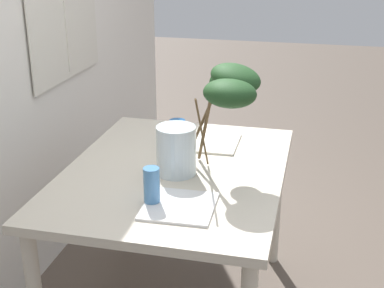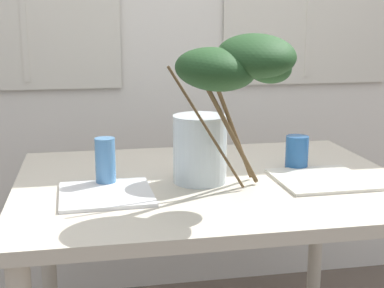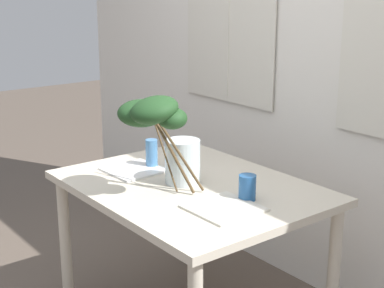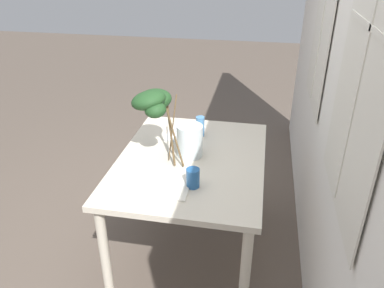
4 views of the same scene
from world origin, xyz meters
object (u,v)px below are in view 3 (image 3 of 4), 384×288
dining_table (191,201)px  plate_square_left (134,170)px  drinking_glass_blue_left (152,153)px  vase_with_branches (164,134)px  plate_square_right (224,208)px  drinking_glass_blue_right (247,187)px

dining_table → plate_square_left: (-0.34, -0.11, 0.09)m
drinking_glass_blue_left → plate_square_left: bearing=-92.2°
dining_table → drinking_glass_blue_left: bearing=179.5°
vase_with_branches → drinking_glass_blue_left: vase_with_branches is taller
vase_with_branches → plate_square_right: (0.34, 0.07, -0.26)m
dining_table → drinking_glass_blue_right: drinking_glass_blue_right is taller
vase_with_branches → plate_square_right: bearing=11.0°
drinking_glass_blue_left → plate_square_right: bearing=-7.3°
drinking_glass_blue_left → drinking_glass_blue_right: size_ratio=1.30×
vase_with_branches → plate_square_left: bearing=172.8°
vase_with_branches → drinking_glass_blue_right: vase_with_branches is taller
vase_with_branches → plate_square_left: 0.43m
drinking_glass_blue_right → plate_square_left: drinking_glass_blue_right is taller
plate_square_right → plate_square_left: bearing=-178.0°
dining_table → vase_with_branches: vase_with_branches is taller
drinking_glass_blue_left → plate_square_right: drinking_glass_blue_left is taller
plate_square_left → plate_square_right: bearing=2.0°
vase_with_branches → plate_square_left: size_ratio=1.85×
dining_table → drinking_glass_blue_right: size_ratio=10.80×
dining_table → plate_square_left: bearing=-162.4°
drinking_glass_blue_right → dining_table: bearing=-167.3°
dining_table → vase_with_branches: size_ratio=2.51×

